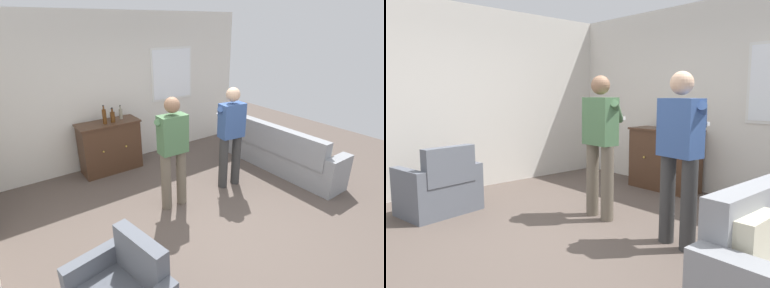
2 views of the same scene
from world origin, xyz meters
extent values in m
plane|color=brown|center=(0.00, 0.00, 0.00)|extent=(10.40, 10.40, 0.00)
cube|color=silver|center=(0.00, 2.66, 1.40)|extent=(5.20, 0.12, 2.80)
cube|color=silver|center=(0.98, 2.60, 1.61)|extent=(0.96, 0.02, 1.06)
cube|color=white|center=(0.98, 2.59, 1.61)|extent=(0.88, 0.03, 0.98)
cube|color=gray|center=(2.01, 0.49, 0.21)|extent=(0.55, 2.07, 0.42)
cube|color=gray|center=(1.80, 0.49, 0.65)|extent=(0.18, 2.07, 0.47)
cube|color=gray|center=(2.01, 1.60, 0.32)|extent=(0.55, 0.18, 0.64)
cube|color=gray|center=(2.01, -0.63, 0.32)|extent=(0.55, 0.18, 0.64)
cube|color=#386BB7|center=(1.93, 1.27, 0.60)|extent=(0.18, 0.41, 0.36)
cube|color=beige|center=(1.93, -0.30, 0.60)|extent=(0.15, 0.40, 0.36)
cube|color=slate|center=(-1.48, -0.71, 0.62)|extent=(0.25, 0.65, 0.45)
cube|color=slate|center=(-1.81, -0.39, 0.30)|extent=(0.65, 0.23, 0.60)
cube|color=#472D1E|center=(-0.58, 2.30, 0.46)|extent=(1.06, 0.44, 0.91)
cube|color=#472D1E|center=(-0.58, 2.30, 0.93)|extent=(1.10, 0.48, 0.03)
sphere|color=#B79338|center=(-0.79, 2.06, 0.50)|extent=(0.04, 0.04, 0.04)
sphere|color=#B79338|center=(-0.37, 2.06, 0.50)|extent=(0.04, 0.04, 0.04)
cylinder|color=#593314|center=(-0.50, 2.25, 1.03)|extent=(0.08, 0.08, 0.18)
cylinder|color=#593314|center=(-0.50, 2.25, 1.16)|extent=(0.03, 0.03, 0.06)
cylinder|color=#262626|center=(-0.50, 2.25, 1.20)|extent=(0.04, 0.04, 0.02)
cylinder|color=#593314|center=(-0.65, 2.24, 1.07)|extent=(0.07, 0.07, 0.26)
cylinder|color=#593314|center=(-0.65, 2.24, 1.23)|extent=(0.03, 0.03, 0.06)
cylinder|color=#262626|center=(-0.65, 2.24, 1.27)|extent=(0.03, 0.03, 0.02)
cylinder|color=gray|center=(-0.30, 2.34, 1.04)|extent=(0.07, 0.07, 0.19)
cylinder|color=gray|center=(-0.30, 2.34, 1.16)|extent=(0.02, 0.02, 0.06)
cylinder|color=#262626|center=(-0.30, 2.34, 1.19)|extent=(0.03, 0.03, 0.02)
cylinder|color=#6B6051|center=(-0.41, 0.62, 0.44)|extent=(0.15, 0.15, 0.88)
cylinder|color=#6B6051|center=(-0.15, 0.61, 0.44)|extent=(0.15, 0.15, 0.88)
cube|color=#4C754C|center=(-0.28, 0.61, 1.16)|extent=(0.41, 0.24, 0.55)
sphere|color=#8C664C|center=(-0.28, 0.61, 1.57)|extent=(0.22, 0.22, 0.22)
cylinder|color=#4C754C|center=(-0.39, 0.77, 1.27)|extent=(0.34, 0.40, 0.29)
cylinder|color=#4C754C|center=(-0.16, 0.77, 1.27)|extent=(0.32, 0.41, 0.29)
cube|color=white|center=(-0.26, 0.93, 1.18)|extent=(0.15, 0.05, 0.04)
cylinder|color=#383838|center=(0.69, 0.60, 0.44)|extent=(0.15, 0.15, 0.88)
cylinder|color=#383838|center=(0.95, 0.57, 0.44)|extent=(0.15, 0.15, 0.88)
cube|color=#385693|center=(0.82, 0.59, 1.16)|extent=(0.42, 0.26, 0.55)
sphere|color=#D8AD8C|center=(0.82, 0.59, 1.57)|extent=(0.22, 0.22, 0.22)
cylinder|color=#385693|center=(0.72, 0.76, 1.27)|extent=(0.36, 0.38, 0.29)
cylinder|color=#385693|center=(0.95, 0.73, 1.27)|extent=(0.29, 0.42, 0.29)
cube|color=white|center=(0.85, 0.91, 1.18)|extent=(0.15, 0.06, 0.04)
camera|label=1|loc=(-2.35, -2.70, 2.60)|focal=28.00mm
camera|label=2|loc=(2.82, -2.43, 1.47)|focal=35.00mm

